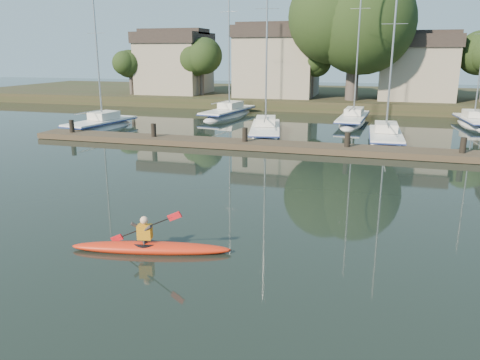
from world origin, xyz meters
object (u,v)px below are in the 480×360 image
(dock, at_px, (294,147))
(sailboat_5, at_px, (228,118))
(sailboat_7, at_px, (473,127))
(sailboat_3, at_px, (385,145))
(sailboat_0, at_px, (101,131))
(kayak, at_px, (150,246))
(sailboat_2, at_px, (265,137))
(sailboat_6, at_px, (353,125))

(dock, xyz_separation_m, sailboat_5, (-8.33, 13.57, -0.40))
(dock, relative_size, sailboat_7, 2.84)
(sailboat_3, bearing_deg, sailboat_0, 179.17)
(dock, distance_m, sailboat_0, 15.91)
(kayak, xyz_separation_m, sailboat_5, (-6.80, 29.02, -0.37))
(sailboat_0, distance_m, sailboat_3, 20.53)
(dock, height_order, sailboat_7, sailboat_7)
(sailboat_2, relative_size, sailboat_5, 0.93)
(kayak, xyz_separation_m, sailboat_6, (4.22, 27.93, -0.36))
(sailboat_6, bearing_deg, sailboat_5, 177.95)
(sailboat_5, bearing_deg, dock, -49.89)
(sailboat_0, xyz_separation_m, sailboat_3, (20.53, 0.26, 0.01))
(sailboat_2, distance_m, sailboat_3, 8.04)
(sailboat_0, height_order, sailboat_2, sailboat_2)
(kayak, bearing_deg, sailboat_5, 90.59)
(sailboat_2, bearing_deg, sailboat_0, 172.31)
(dock, xyz_separation_m, sailboat_7, (11.95, 13.75, -0.38))
(kayak, relative_size, sailboat_2, 0.33)
(sailboat_3, distance_m, sailboat_7, 11.65)
(sailboat_2, height_order, sailboat_7, sailboat_2)
(sailboat_0, distance_m, sailboat_7, 29.01)
(kayak, relative_size, sailboat_3, 0.37)
(sailboat_0, distance_m, sailboat_6, 19.94)
(dock, distance_m, sailboat_5, 15.93)
(sailboat_3, bearing_deg, sailboat_5, 143.96)
(sailboat_0, bearing_deg, sailboat_5, 61.84)
(sailboat_7, bearing_deg, sailboat_3, -131.20)
(sailboat_3, bearing_deg, sailboat_6, 105.19)
(sailboat_3, relative_size, sailboat_6, 0.83)
(sailboat_5, xyz_separation_m, sailboat_6, (11.02, -1.09, 0.02))
(sailboat_3, bearing_deg, sailboat_7, 52.67)
(sailboat_6, xyz_separation_m, sailboat_7, (9.27, 1.28, -0.00))
(kayak, xyz_separation_m, dock, (1.53, 15.45, 0.02))
(kayak, relative_size, dock, 0.14)
(sailboat_2, xyz_separation_m, sailboat_6, (5.57, 7.58, 0.00))
(sailboat_6, relative_size, sailboat_7, 1.26)
(sailboat_0, bearing_deg, sailboat_6, 33.37)
(sailboat_3, distance_m, sailboat_5, 16.35)
(kayak, distance_m, sailboat_6, 28.25)
(dock, bearing_deg, sailboat_7, 49.00)
(sailboat_2, bearing_deg, sailboat_6, 42.13)
(sailboat_2, relative_size, sailboat_6, 0.95)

